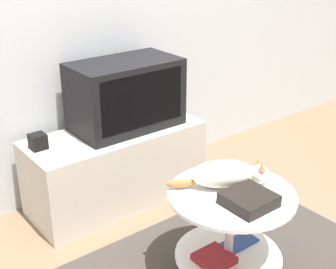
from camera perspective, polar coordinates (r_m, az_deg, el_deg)
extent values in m
cube|color=beige|center=(2.97, -6.32, -3.91)|extent=(1.10, 0.45, 0.48)
cube|color=#B7AD9E|center=(2.78, -3.93, -4.72)|extent=(0.50, 0.01, 0.13)
cube|color=black|center=(2.87, -5.20, 4.88)|extent=(0.66, 0.37, 0.42)
cube|color=black|center=(2.72, -3.10, 4.12)|extent=(0.56, 0.01, 0.33)
cube|color=black|center=(2.71, -15.57, -0.83)|extent=(0.09, 0.09, 0.09)
cylinder|color=#B7B7BC|center=(2.34, 7.47, -12.24)|extent=(0.04, 0.04, 0.45)
cylinder|color=white|center=(2.40, 7.33, -14.35)|extent=(0.53, 0.53, 0.01)
cylinder|color=white|center=(2.21, 7.79, -7.26)|extent=(0.60, 0.60, 0.02)
cube|color=maroon|center=(2.34, 5.70, -14.78)|extent=(0.16, 0.16, 0.03)
cube|color=#2D478C|center=(2.47, 8.69, -12.87)|extent=(0.19, 0.10, 0.01)
cube|color=black|center=(2.11, 9.83, -7.83)|extent=(0.21, 0.20, 0.06)
ellipsoid|color=silver|center=(2.22, 6.71, -4.76)|extent=(0.34, 0.29, 0.13)
sphere|color=silver|center=(2.28, 11.05, -4.77)|extent=(0.10, 0.10, 0.10)
cone|color=#B2703D|center=(2.28, 10.94, -3.28)|extent=(0.04, 0.04, 0.04)
cone|color=#B2703D|center=(2.24, 11.37, -3.88)|extent=(0.04, 0.04, 0.04)
ellipsoid|color=#B2703D|center=(2.20, 1.61, -5.96)|extent=(0.14, 0.10, 0.05)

